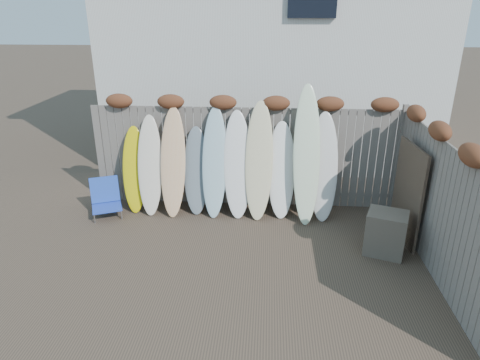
# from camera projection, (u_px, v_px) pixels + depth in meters

# --- Properties ---
(ground) EXTENTS (80.00, 80.00, 0.00)m
(ground) POSITION_uv_depth(u_px,v_px,m) (235.00, 269.00, 6.64)
(ground) COLOR #493A2D
(back_fence) EXTENTS (6.05, 0.28, 2.24)m
(back_fence) POSITION_uv_depth(u_px,v_px,m) (247.00, 149.00, 8.40)
(back_fence) COLOR slate
(back_fence) RESTS_ON ground
(right_fence) EXTENTS (0.28, 4.40, 2.24)m
(right_fence) POSITION_uv_depth(u_px,v_px,m) (439.00, 201.00, 6.25)
(right_fence) COLOR slate
(right_fence) RESTS_ON ground
(house) EXTENTS (8.50, 5.50, 6.33)m
(house) POSITION_uv_depth(u_px,v_px,m) (272.00, 29.00, 11.40)
(house) COLOR silver
(house) RESTS_ON ground
(beach_chair) EXTENTS (0.72, 0.74, 0.72)m
(beach_chair) POSITION_uv_depth(u_px,v_px,m) (106.00, 198.00, 8.27)
(beach_chair) COLOR blue
(beach_chair) RESTS_ON ground
(wooden_crate) EXTENTS (0.75, 0.69, 0.72)m
(wooden_crate) POSITION_uv_depth(u_px,v_px,m) (386.00, 233.00, 6.95)
(wooden_crate) COLOR brown
(wooden_crate) RESTS_ON ground
(lattice_panel) EXTENTS (0.14, 1.13, 1.70)m
(lattice_panel) POSITION_uv_depth(u_px,v_px,m) (408.00, 194.00, 7.21)
(lattice_panel) COLOR brown
(lattice_panel) RESTS_ON ground
(surfboard_0) EXTENTS (0.51, 0.64, 1.64)m
(surfboard_0) POSITION_uv_depth(u_px,v_px,m) (134.00, 170.00, 8.34)
(surfboard_0) COLOR #DBC708
(surfboard_0) RESTS_ON ground
(surfboard_1) EXTENTS (0.52, 0.70, 1.88)m
(surfboard_1) POSITION_uv_depth(u_px,v_px,m) (150.00, 165.00, 8.22)
(surfboard_1) COLOR silver
(surfboard_1) RESTS_ON ground
(surfboard_2) EXTENTS (0.49, 0.72, 2.04)m
(surfboard_2) POSITION_uv_depth(u_px,v_px,m) (173.00, 162.00, 8.14)
(surfboard_2) COLOR #F4A16F
(surfboard_2) RESTS_ON ground
(surfboard_3) EXTENTS (0.52, 0.63, 1.65)m
(surfboard_3) POSITION_uv_depth(u_px,v_px,m) (196.00, 171.00, 8.27)
(surfboard_3) COLOR slate
(surfboard_3) RESTS_ON ground
(surfboard_4) EXTENTS (0.48, 0.73, 2.05)m
(surfboard_4) POSITION_uv_depth(u_px,v_px,m) (214.00, 163.00, 8.12)
(surfboard_4) COLOR #A2C7D5
(surfboard_4) RESTS_ON ground
(surfboard_5) EXTENTS (0.59, 0.75, 1.99)m
(surfboard_5) POSITION_uv_depth(u_px,v_px,m) (237.00, 165.00, 8.10)
(surfboard_5) COLOR white
(surfboard_5) RESTS_ON ground
(surfboard_6) EXTENTS (0.55, 0.78, 2.17)m
(surfboard_6) POSITION_uv_depth(u_px,v_px,m) (259.00, 161.00, 8.03)
(surfboard_6) COLOR beige
(surfboard_6) RESTS_ON ground
(surfboard_7) EXTENTS (0.54, 0.66, 1.79)m
(surfboard_7) POSITION_uv_depth(u_px,v_px,m) (281.00, 170.00, 8.11)
(surfboard_7) COLOR white
(surfboard_7) RESTS_ON ground
(surfboard_8) EXTENTS (0.52, 0.89, 2.49)m
(surfboard_8) POSITION_uv_depth(u_px,v_px,m) (307.00, 155.00, 7.84)
(surfboard_8) COLOR silver
(surfboard_8) RESTS_ON ground
(surfboard_9) EXTENTS (0.53, 0.71, 1.99)m
(surfboard_9) POSITION_uv_depth(u_px,v_px,m) (324.00, 167.00, 7.99)
(surfboard_9) COLOR silver
(surfboard_9) RESTS_ON ground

